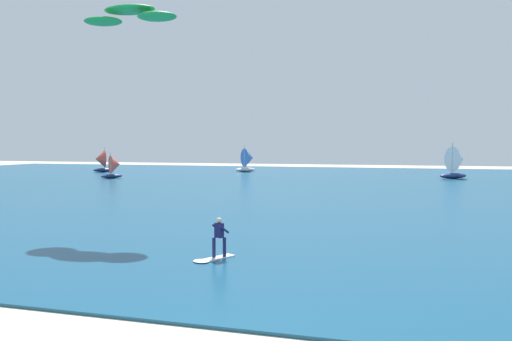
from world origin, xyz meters
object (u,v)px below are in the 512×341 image
Objects in this scene: kitesurfer at (216,244)px; sailboat_outermost at (248,160)px; sailboat_near_shore at (101,161)px; sailboat_far_right at (115,166)px; kite at (129,15)px; sailboat_center_horizon at (457,162)px.

sailboat_outermost reaches higher than kitesurfer.
sailboat_far_right is at bearing -50.33° from sailboat_near_shore.
sailboat_far_right is (-13.25, -20.43, -0.43)m from sailboat_outermost.
sailboat_far_right is at bearing 123.08° from kite.
kitesurfer is at bearing -53.85° from sailboat_far_right.
sailboat_outermost is 33.56m from sailboat_center_horizon.
sailboat_center_horizon is (22.61, 47.13, -9.63)m from kite.
kitesurfer is 0.48× the size of sailboat_near_shore.
kite is at bearing -55.08° from sailboat_near_shore.
kitesurfer is at bearing -74.48° from sailboat_outermost.
sailboat_near_shore is (-33.53, 48.02, -9.96)m from kite.
sailboat_near_shore reaches higher than sailboat_far_right.
kite is at bearing -56.92° from sailboat_far_right.
sailboat_center_horizon reaches higher than sailboat_outermost.
kite is 1.29× the size of sailboat_outermost.
sailboat_outermost reaches higher than sailboat_far_right.
sailboat_far_right is (-30.52, 41.77, 1.01)m from kitesurfer.
sailboat_outermost is (-9.81, 55.82, -9.83)m from kite.
sailboat_outermost is (-17.27, 62.21, 1.45)m from kitesurfer.
sailboat_outermost is at bearing 57.05° from sailboat_far_right.
sailboat_near_shore is (-23.72, -7.80, -0.14)m from sailboat_outermost.
sailboat_outermost is 0.91× the size of sailboat_center_horizon.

